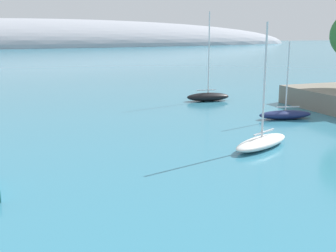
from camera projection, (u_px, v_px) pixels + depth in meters
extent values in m
ellipsoid|color=#999EA8|center=(17.00, 46.00, 234.44)|extent=(337.72, 69.89, 29.70)
ellipsoid|color=white|center=(262.00, 142.00, 32.99)|extent=(6.59, 4.63, 0.84)
cylinder|color=silver|center=(265.00, 81.00, 31.95)|extent=(0.16, 0.16, 8.59)
cube|color=silver|center=(264.00, 132.00, 33.02)|extent=(2.62, 1.39, 0.10)
ellipsoid|color=navy|center=(285.00, 115.00, 43.62)|extent=(5.75, 2.70, 0.89)
cylinder|color=silver|center=(288.00, 76.00, 42.77)|extent=(0.14, 0.14, 6.89)
cube|color=silver|center=(288.00, 107.00, 43.49)|extent=(2.47, 0.55, 0.10)
ellipsoid|color=black|center=(208.00, 97.00, 54.63)|extent=(5.73, 2.68, 1.06)
cylinder|color=silver|center=(209.00, 53.00, 53.42)|extent=(0.15, 0.15, 9.99)
cube|color=silver|center=(206.00, 90.00, 54.39)|extent=(2.47, 0.46, 0.10)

